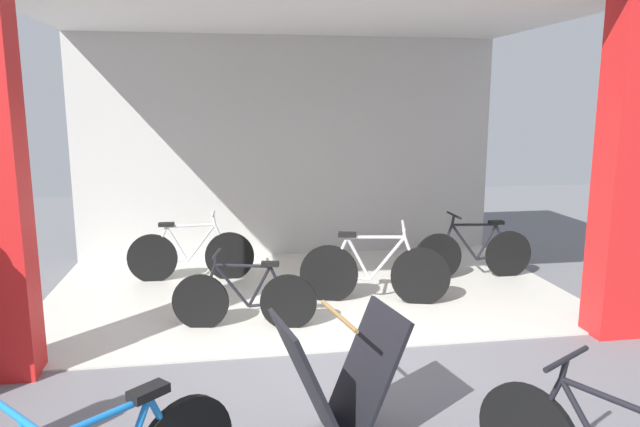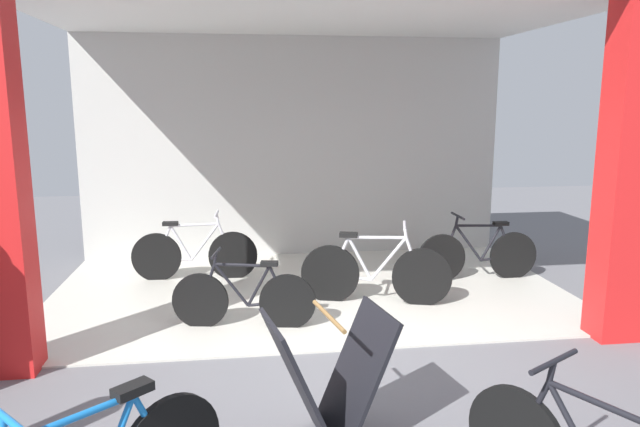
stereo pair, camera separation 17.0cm
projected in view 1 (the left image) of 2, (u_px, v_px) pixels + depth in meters
The scene contains 7 objects.
ground_plane at pixel (336, 352), 5.45m from camera, with size 20.48×20.48×0.00m, color slate.
shop_facade at pixel (307, 112), 6.88m from camera, with size 6.44×4.00×4.09m.
bicycle_inside_0 at pixel (474, 253), 7.68m from camera, with size 1.61×0.44×0.89m.
bicycle_inside_1 at pixel (245, 299), 5.96m from camera, with size 1.47×0.40×0.81m.
bicycle_inside_2 at pixel (191, 255), 7.59m from camera, with size 1.63×0.45×0.90m.
bicycle_inside_3 at pixel (374, 272), 6.72m from camera, with size 1.68×0.57×0.95m.
sandwich_board_sign at pixel (338, 380), 3.91m from camera, with size 0.90×0.73×0.93m.
Camera 1 is at (-0.99, -5.03, 2.28)m, focal length 32.79 mm.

